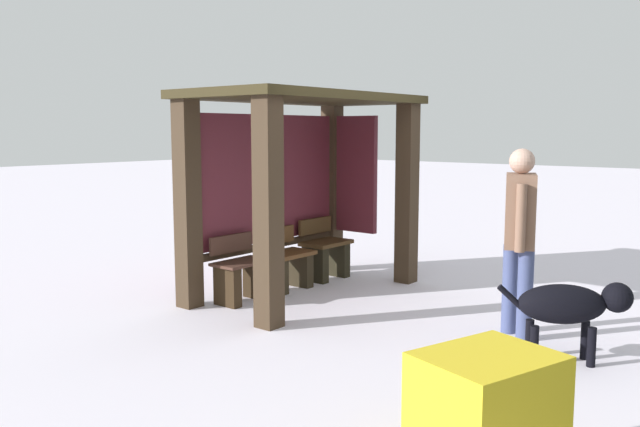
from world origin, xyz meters
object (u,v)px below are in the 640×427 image
at_px(bench_center_inside, 286,265).
at_px(dog, 570,306).
at_px(bench_left_inside, 241,275).
at_px(person_walking, 520,227).
at_px(bus_shelter, 300,159).
at_px(grit_bin, 486,421).
at_px(bench_right_inside, 325,254).

xyz_separation_m(bench_center_inside, dog, (-0.40, -3.49, 0.18)).
distance_m(bench_left_inside, dog, 3.52).
xyz_separation_m(person_walking, dog, (-0.40, -0.62, -0.55)).
bearing_deg(bench_left_inside, person_walking, -75.42).
distance_m(bench_center_inside, person_walking, 2.97).
bearing_deg(bus_shelter, grit_bin, -126.49).
bearing_deg(bench_right_inside, person_walking, -104.49).
relative_size(bench_left_inside, bench_center_inside, 1.01).
bearing_deg(person_walking, bench_right_inside, 75.51).
height_order(bench_left_inside, dog, bench_left_inside).
bearing_deg(bench_left_inside, bench_right_inside, -0.07).
xyz_separation_m(bus_shelter, dog, (-0.48, -3.34, -1.09)).
distance_m(bench_right_inside, dog, 3.68).
xyz_separation_m(dog, grit_bin, (-2.22, -0.31, -0.11)).
relative_size(bench_left_inside, person_walking, 0.43).
distance_m(person_walking, grit_bin, 2.86).
height_order(bus_shelter, bench_right_inside, bus_shelter).
height_order(person_walking, dog, person_walking).
height_order(bus_shelter, grit_bin, bus_shelter).
relative_size(bench_center_inside, bench_right_inside, 0.95).
relative_size(bench_center_inside, person_walking, 0.42).
height_order(bench_center_inside, grit_bin, same).
relative_size(bus_shelter, dog, 3.04).
xyz_separation_m(bench_left_inside, grit_bin, (-1.87, -3.81, 0.07)).
relative_size(bench_right_inside, grit_bin, 1.05).
xyz_separation_m(bus_shelter, bench_left_inside, (-0.83, 0.16, -1.27)).
xyz_separation_m(bench_right_inside, dog, (-1.14, -3.49, 0.16)).
bearing_deg(bus_shelter, dog, -98.14).
xyz_separation_m(bench_left_inside, person_walking, (0.75, -2.88, 0.73)).
bearing_deg(bench_center_inside, bench_right_inside, -0.08).
bearing_deg(grit_bin, bench_right_inside, 48.52).
bearing_deg(bus_shelter, bench_left_inside, 169.36).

